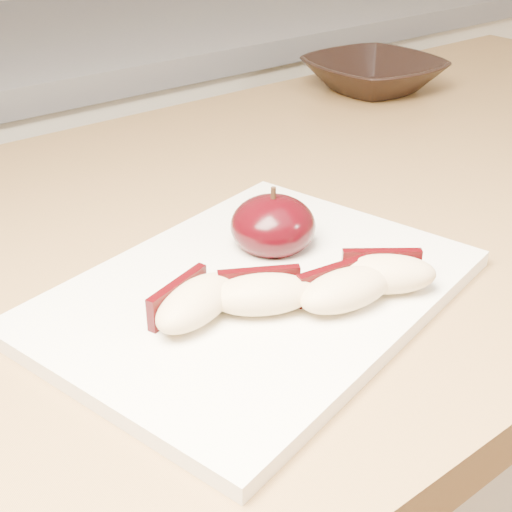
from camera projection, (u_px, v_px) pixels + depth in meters
back_cabinet at (24, 290)px, 1.35m from camera, size 2.40×0.62×0.94m
cutting_board at (256, 293)px, 0.53m from camera, size 0.36×0.30×0.01m
apple_half at (273, 226)px, 0.57m from camera, size 0.08×0.08×0.06m
apple_wedge_a at (194, 302)px, 0.48m from camera, size 0.08×0.06×0.03m
apple_wedge_b at (262, 293)px, 0.49m from camera, size 0.08×0.07×0.03m
apple_wedge_c at (344, 289)px, 0.50m from camera, size 0.08×0.05×0.03m
apple_wedge_d at (384, 273)px, 0.52m from camera, size 0.08×0.07×0.03m
bowl at (373, 74)px, 1.00m from camera, size 0.19×0.19×0.04m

